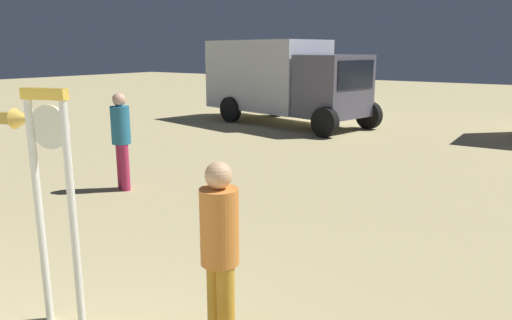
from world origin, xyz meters
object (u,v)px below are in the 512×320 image
(standing_clock, at_px, (54,186))
(box_truck_far, at_px, (281,78))
(person_near_clock, at_px, (220,249))
(person_distant, at_px, (121,136))

(standing_clock, relative_size, box_truck_far, 0.34)
(standing_clock, height_order, person_near_clock, standing_clock)
(box_truck_far, bearing_deg, person_distant, -77.00)
(person_distant, xyz_separation_m, box_truck_far, (-2.05, 8.87, 0.58))
(person_near_clock, xyz_separation_m, person_distant, (-4.63, 2.87, 0.06))
(standing_clock, bearing_deg, person_near_clock, 18.44)
(person_distant, distance_m, box_truck_far, 9.12)
(standing_clock, relative_size, person_near_clock, 1.32)
(standing_clock, distance_m, person_distant, 4.61)
(standing_clock, height_order, person_distant, standing_clock)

